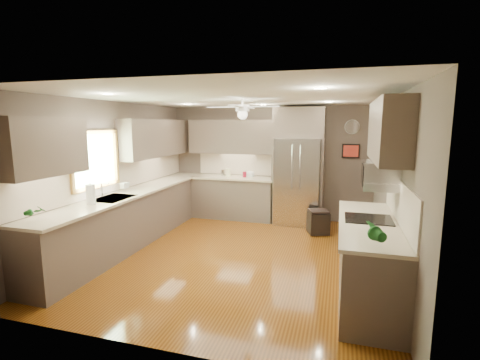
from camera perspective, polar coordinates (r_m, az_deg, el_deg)
The scene contains 27 objects.
floor at distance 5.78m, azimuth -0.44°, elevation -12.23°, with size 5.00×5.00×0.00m, color #4D280A.
ceiling at distance 5.40m, azimuth -0.48°, elevation 13.33°, with size 5.00×5.00×0.00m, color white.
wall_back at distance 7.86m, azimuth 4.75°, elevation 2.87°, with size 4.50×4.50×0.00m, color brown.
wall_front at distance 3.19m, azimuth -13.47°, elevation -6.73°, with size 4.50×4.50×0.00m, color brown.
wall_left at distance 6.46m, azimuth -19.98°, elevation 0.97°, with size 5.00×5.00×0.00m, color brown.
wall_right at distance 5.28m, azimuth 23.66°, elevation -0.98°, with size 5.00×5.00×0.00m, color brown.
canister_b at distance 7.89m, azimuth -2.82°, elevation 1.16°, with size 0.10×0.10×0.15m, color silver.
canister_c at distance 7.81m, azimuth -1.97°, elevation 1.23°, with size 0.11×0.11×0.18m, color beige.
canister_d at distance 7.72m, azimuth 0.75°, elevation 0.91°, with size 0.08×0.08×0.13m, color maroon.
soap_bottle at distance 6.45m, azimuth -18.27°, elevation -0.78°, with size 0.09×0.10×0.21m, color white.
potted_plant_left at distance 4.85m, azimuth -30.46°, elevation -4.45°, with size 0.14×0.09×0.27m, color #18551E.
potted_plant_right at distance 3.55m, azimuth 21.41°, elevation -7.96°, with size 0.18×0.14×0.32m, color #18551E.
bowl at distance 7.72m, azimuth 1.57°, elevation 0.66°, with size 0.22×0.22×0.05m, color beige.
left_run at distance 6.56m, azimuth -16.74°, elevation -5.57°, with size 0.65×4.70×1.45m.
back_run at distance 7.87m, azimuth -0.94°, elevation -2.74°, with size 1.85×0.65×1.45m.
uppers at distance 6.30m, azimuth -5.13°, elevation 6.98°, with size 4.50×4.70×0.95m.
window at distance 6.01m, azimuth -22.70°, elevation 3.12°, with size 0.05×1.12×0.92m.
sink at distance 5.93m, azimuth -20.14°, elevation -3.09°, with size 0.50×0.70×0.32m.
refrigerator at distance 7.42m, azimuth 9.52°, elevation 1.92°, with size 1.06×0.75×2.45m.
right_run at distance 4.67m, azimuth 20.33°, elevation -11.79°, with size 0.70×2.20×1.45m.
microwave at distance 4.68m, azimuth 21.98°, elevation 0.77°, with size 0.43×0.55×0.34m.
ceiling_fan at distance 5.67m, azimuth 0.41°, elevation 11.42°, with size 1.18×1.18×0.32m.
recessed_lights at distance 5.79m, azimuth 0.29°, elevation 12.98°, with size 2.84×3.14×0.01m.
wall_clock at distance 7.64m, azimuth 17.91°, elevation 8.29°, with size 0.30×0.03×0.30m.
framed_print at distance 7.66m, azimuth 17.73°, elevation 4.55°, with size 0.36×0.03×0.30m.
stool at distance 6.93m, azimuth 12.70°, elevation -6.72°, with size 0.47×0.47×0.46m.
paper_towel at distance 5.56m, azimuth -23.30°, elevation -2.25°, with size 0.13×0.13×0.33m.
Camera 1 is at (1.53, -5.16, 2.11)m, focal length 26.00 mm.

